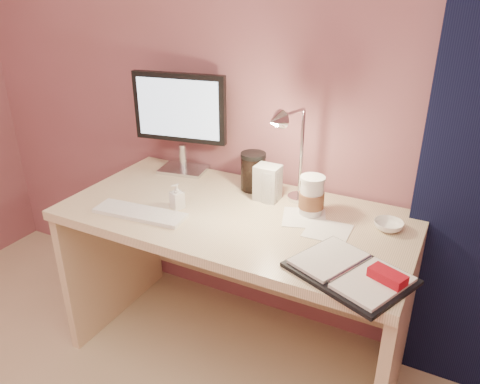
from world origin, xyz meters
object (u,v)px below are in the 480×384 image
at_px(desk, 244,251).
at_px(dark_jar, 253,173).
at_px(desk_lamp, 300,149).
at_px(keyboard, 140,213).
at_px(lotion_bottle, 177,196).
at_px(planner, 353,272).
at_px(product_box, 268,183).
at_px(clear_cup, 270,186).
at_px(bowl, 388,226).
at_px(monitor, 180,114).
at_px(coffee_cup, 312,197).

distance_m(desk, dark_jar, 0.34).
height_order(desk, desk_lamp, desk_lamp).
height_order(keyboard, lotion_bottle, lotion_bottle).
distance_m(planner, product_box, 0.61).
bearing_deg(product_box, desk, -122.39).
height_order(planner, clear_cup, clear_cup).
bearing_deg(planner, dark_jar, 164.19).
xyz_separation_m(bowl, desk_lamp, (-0.36, -0.01, 0.24)).
bearing_deg(product_box, desk_lamp, -13.43).
distance_m(planner, dark_jar, 0.73).
bearing_deg(planner, lotion_bottle, -168.06).
bearing_deg(bowl, lotion_bottle, -165.22).
relative_size(monitor, dark_jar, 3.11).
distance_m(planner, clear_cup, 0.59).
relative_size(clear_cup, bowl, 1.24).
relative_size(keyboard, bowl, 3.48).
distance_m(keyboard, lotion_bottle, 0.16).
distance_m(bowl, dark_jar, 0.62).
bearing_deg(desk, keyboard, -140.92).
xyz_separation_m(keyboard, dark_jar, (0.29, 0.43, 0.07)).
distance_m(desk, coffee_cup, 0.41).
relative_size(keyboard, lotion_bottle, 3.57).
bearing_deg(clear_cup, keyboard, -139.09).
distance_m(lotion_bottle, product_box, 0.38).
distance_m(clear_cup, lotion_bottle, 0.38).
bearing_deg(monitor, planner, -36.76).
height_order(keyboard, coffee_cup, coffee_cup).
bearing_deg(planner, bowl, 106.22).
bearing_deg(lotion_bottle, desk_lamp, 24.67).
xyz_separation_m(monitor, clear_cup, (0.51, -0.11, -0.21)).
bearing_deg(monitor, clear_cup, -22.37).
relative_size(coffee_cup, dark_jar, 1.06).
bearing_deg(planner, keyboard, -159.03).
bearing_deg(coffee_cup, clear_cup, 170.28).
xyz_separation_m(clear_cup, dark_jar, (-0.11, 0.08, 0.01)).
xyz_separation_m(keyboard, planner, (0.86, -0.02, 0.01)).
relative_size(coffee_cup, product_box, 1.05).
xyz_separation_m(coffee_cup, clear_cup, (-0.19, 0.03, -0.01)).
height_order(monitor, product_box, monitor).
height_order(bowl, product_box, product_box).
relative_size(bowl, lotion_bottle, 1.03).
relative_size(monitor, lotion_bottle, 4.47).
relative_size(desk, planner, 3.24).
bearing_deg(lotion_bottle, desk, 32.79).
relative_size(monitor, keyboard, 1.25).
relative_size(clear_cup, lotion_bottle, 1.27).
bearing_deg(lotion_bottle, keyboard, -129.75).
relative_size(coffee_cup, clear_cup, 1.20).
bearing_deg(desk_lamp, planner, -30.65).
distance_m(coffee_cup, desk_lamp, 0.19).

